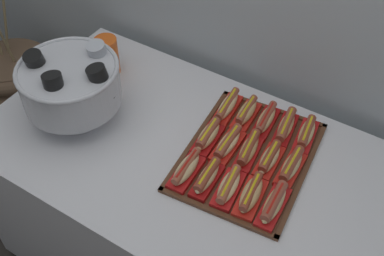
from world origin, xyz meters
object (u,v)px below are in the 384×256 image
hot_dog_0 (186,169)px  floor_vase (24,102)px  hot_dog_8 (269,159)px  hot_dog_5 (208,136)px  hot_dog_10 (227,107)px  hot_dog_3 (251,195)px  serving_tray (248,157)px  hot_dog_4 (274,204)px  hot_dog_2 (229,187)px  hot_dog_7 (248,150)px  hot_dog_9 (291,166)px  cup_stack (107,56)px  punch_bowl (71,83)px  hot_dog_6 (228,144)px  hot_dog_11 (246,113)px  hot_dog_13 (286,127)px  hot_dog_14 (306,134)px  buffet_table (198,216)px  hot_dog_1 (207,177)px

hot_dog_0 → floor_vase: bearing=166.9°
floor_vase → hot_dog_8: 1.50m
hot_dog_5 → hot_dog_10: hot_dog_5 is taller
hot_dog_3 → hot_dog_10: bearing=129.7°
serving_tray → hot_dog_4: bearing=-42.4°
hot_dog_2 → hot_dog_7: 0.17m
hot_dog_0 → hot_dog_2: hot_dog_0 is taller
hot_dog_9 → cup_stack: bearing=173.4°
punch_bowl → hot_dog_3: bearing=-0.4°
hot_dog_6 → hot_dog_7: hot_dog_7 is taller
hot_dog_11 → hot_dog_3: bearing=-60.2°
floor_vase → hot_dog_13: 1.49m
hot_dog_5 → hot_dog_11: hot_dog_5 is taller
hot_dog_0 → hot_dog_7: hot_dog_7 is taller
hot_dog_8 → hot_dog_13: 0.17m
hot_dog_8 → hot_dog_11: (-0.16, 0.15, 0.00)m
hot_dog_0 → hot_dog_13: 0.40m
hot_dog_0 → hot_dog_11: (0.04, 0.34, 0.00)m
cup_stack → hot_dog_6: bearing=-10.9°
hot_dog_14 → cup_stack: 0.83m
hot_dog_11 → hot_dog_10: bearing=-174.6°
hot_dog_0 → hot_dog_5: size_ratio=1.01×
buffet_table → hot_dog_14: 0.55m
floor_vase → hot_dog_11: (1.24, 0.06, 0.52)m
floor_vase → hot_dog_2: 1.47m
hot_dog_7 → buffet_table: bearing=-148.9°
hot_dog_0 → hot_dog_14: (0.27, 0.36, -0.00)m
hot_dog_1 → hot_dog_7: 0.18m
floor_vase → hot_dog_4: 1.61m
serving_tray → hot_dog_9: size_ratio=3.39×
hot_dog_5 → hot_dog_14: 0.34m
hot_dog_10 → punch_bowl: 0.56m
hot_dog_9 → hot_dog_11: hot_dog_11 is taller
hot_dog_3 → hot_dog_4: bearing=5.4°
buffet_table → hot_dog_9: hot_dog_9 is taller
hot_dog_7 → punch_bowl: 0.65m
hot_dog_4 → hot_dog_13: hot_dog_4 is taller
hot_dog_1 → hot_dog_5: bearing=119.8°
hot_dog_5 → hot_dog_11: 0.18m
hot_dog_2 → hot_dog_4: hot_dog_4 is taller
buffet_table → hot_dog_10: bearing=95.6°
hot_dog_2 → hot_dog_5: hot_dog_5 is taller
cup_stack → hot_dog_10: bearing=4.3°
serving_tray → hot_dog_6: bearing=-174.6°
serving_tray → hot_dog_6: (-0.07, -0.01, 0.03)m
hot_dog_14 → floor_vase: bearing=-177.0°
buffet_table → hot_dog_6: hot_dog_6 is taller
hot_dog_7 → hot_dog_3: bearing=-60.2°
hot_dog_1 → hot_dog_7: hot_dog_7 is taller
hot_dog_5 → cup_stack: bearing=166.9°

